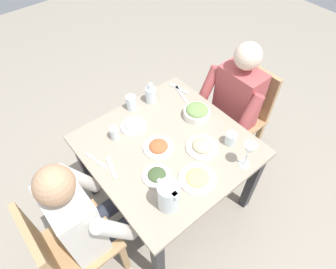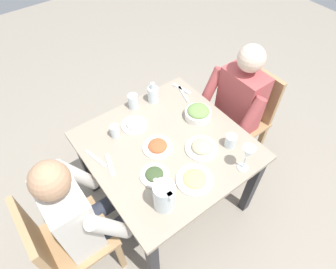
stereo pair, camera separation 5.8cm
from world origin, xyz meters
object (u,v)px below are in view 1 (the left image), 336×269
object	(u,v)px
plate_yoghurt	(133,125)
wine_glass	(249,151)
water_pitcher	(168,196)
diner_far	(92,215)
plate_fries	(197,178)
diner_near	(228,109)
water_glass_near_right	(115,133)
salad_bowl	(197,112)
chair_far	(66,247)
water_glass_far_left	(231,139)
plate_rice_curry	(158,147)
plate_dolmas	(157,175)
water_glass_near_left	(131,103)
chair_near	(242,110)
dining_table	(168,154)
oil_carafe	(151,96)
plate_beans	(202,146)

from	to	relation	value
plate_yoghurt	wine_glass	world-z (taller)	wine_glass
water_pitcher	diner_far	bearing A→B (deg)	53.68
plate_fries	diner_near	bearing A→B (deg)	-62.80
water_glass_near_right	water_pitcher	bearing A→B (deg)	176.36
plate_yoghurt	salad_bowl	bearing A→B (deg)	-116.08
chair_far	water_glass_far_left	world-z (taller)	chair_far
diner_near	plate_rice_curry	bearing A→B (deg)	90.72
diner_near	plate_dolmas	world-z (taller)	diner_near
chair_far	water_glass_near_left	xyz separation A→B (m)	(0.49, -0.84, 0.28)
plate_rice_curry	chair_near	bearing A→B (deg)	-89.45
chair_near	plate_fries	size ratio (longest dim) A/B	3.83
diner_near	water_glass_near_left	world-z (taller)	diner_near
water_pitcher	water_glass_far_left	world-z (taller)	water_pitcher
dining_table	water_glass_far_left	xyz separation A→B (m)	(-0.25, -0.32, 0.15)
water_glass_near_right	wine_glass	xyz separation A→B (m)	(-0.68, -0.49, 0.10)
dining_table	water_glass_far_left	distance (m)	0.43
plate_yoghurt	wine_glass	distance (m)	0.78
chair_far	plate_dolmas	distance (m)	0.67
plate_yoghurt	oil_carafe	xyz separation A→B (m)	(0.13, -0.25, 0.04)
diner_near	plate_beans	size ratio (longest dim) A/B	5.46
plate_beans	water_glass_far_left	distance (m)	0.19
diner_far	plate_dolmas	world-z (taller)	diner_far
diner_far	wine_glass	xyz separation A→B (m)	(-0.35, -0.88, 0.22)
chair_near	plate_beans	xyz separation A→B (m)	(-0.19, 0.67, 0.24)
plate_rice_curry	water_pitcher	bearing A→B (deg)	149.49
dining_table	oil_carafe	distance (m)	0.45
salad_bowl	water_pitcher	bearing A→B (deg)	124.08
wine_glass	chair_far	bearing A→B (deg)	72.04
chair_near	diner_near	distance (m)	0.25
dining_table	wine_glass	xyz separation A→B (m)	(-0.42, -0.26, 0.24)
chair_near	salad_bowl	size ratio (longest dim) A/B	4.59
diner_near	plate_dolmas	size ratio (longest dim) A/B	6.56
plate_dolmas	water_glass_near_left	distance (m)	0.61
diner_near	oil_carafe	distance (m)	0.60
plate_beans	water_glass_far_left	world-z (taller)	water_glass_far_left
water_glass_near_left	chair_far	bearing A→B (deg)	120.42
plate_dolmas	water_glass_near_right	world-z (taller)	water_glass_near_right
water_glass_near_right	diner_near	bearing A→B (deg)	-105.88
plate_dolmas	wine_glass	xyz separation A→B (m)	(-0.27, -0.46, 0.13)
plate_beans	diner_near	bearing A→B (deg)	-68.47
plate_yoghurt	diner_far	bearing A→B (deg)	121.81
chair_near	plate_dolmas	world-z (taller)	chair_near
salad_bowl	water_glass_far_left	bearing A→B (deg)	179.88
water_glass_far_left	plate_beans	bearing A→B (deg)	62.83
chair_near	chair_far	distance (m)	1.65
plate_rice_curry	water_glass_near_left	size ratio (longest dim) A/B	1.78
wine_glass	water_glass_near_left	bearing A→B (deg)	16.14
chair_far	salad_bowl	bearing A→B (deg)	-83.18
plate_rice_curry	water_glass_near_left	distance (m)	0.42
diner_far	water_glass_near_right	size ratio (longest dim) A/B	12.37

